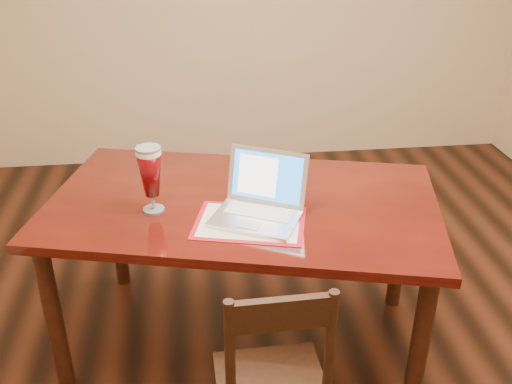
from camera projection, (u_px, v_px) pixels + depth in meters
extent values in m
plane|color=black|center=(312.00, 351.00, 2.93)|extent=(5.00, 5.00, 0.00)
cube|color=#4A1009|center=(243.00, 204.00, 2.63)|extent=(1.97, 1.40, 0.04)
cylinder|color=#33170C|center=(54.00, 318.00, 2.55)|extent=(0.08, 0.08, 0.79)
cylinder|color=#33170C|center=(419.00, 351.00, 2.37)|extent=(0.08, 0.08, 0.79)
cylinder|color=#33170C|center=(117.00, 225.00, 3.28)|extent=(0.08, 0.08, 0.79)
cylinder|color=#33170C|center=(400.00, 244.00, 3.09)|extent=(0.08, 0.08, 0.79)
cube|color=#A20F19|center=(250.00, 223.00, 2.44)|extent=(0.53, 0.44, 0.00)
cube|color=beige|center=(250.00, 222.00, 2.44)|extent=(0.48, 0.38, 0.00)
cube|color=silver|center=(255.00, 219.00, 2.44)|extent=(0.43, 0.39, 0.02)
cube|color=#BABBBF|center=(259.00, 212.00, 2.48)|extent=(0.31, 0.23, 0.00)
cube|color=#B1B2B6|center=(249.00, 225.00, 2.38)|extent=(0.11, 0.10, 0.00)
cube|color=silver|center=(267.00, 177.00, 2.52)|extent=(0.35, 0.23, 0.24)
cube|color=blue|center=(267.00, 177.00, 2.51)|extent=(0.31, 0.19, 0.20)
cube|color=white|center=(258.00, 176.00, 2.52)|extent=(0.18, 0.12, 0.17)
cylinder|color=silver|center=(154.00, 209.00, 2.53)|extent=(0.09, 0.09, 0.01)
cylinder|color=silver|center=(153.00, 202.00, 2.51)|extent=(0.02, 0.02, 0.07)
cylinder|color=white|center=(148.00, 152.00, 2.40)|extent=(0.11, 0.11, 0.02)
cylinder|color=silver|center=(148.00, 149.00, 2.40)|extent=(0.11, 0.11, 0.01)
cylinder|color=silver|center=(241.00, 161.00, 2.95)|extent=(0.06, 0.06, 0.04)
cylinder|color=silver|center=(241.00, 159.00, 2.98)|extent=(0.06, 0.06, 0.04)
cylinder|color=black|center=(230.00, 366.00, 1.87)|extent=(0.04, 0.04, 0.53)
cylinder|color=black|center=(329.00, 355.00, 1.91)|extent=(0.04, 0.04, 0.53)
cube|color=black|center=(282.00, 314.00, 1.80)|extent=(0.34, 0.04, 0.12)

